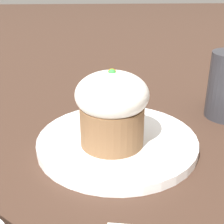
# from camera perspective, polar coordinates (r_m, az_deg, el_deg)

# --- Properties ---
(ground_plane) EXTENTS (4.00, 4.00, 0.00)m
(ground_plane) POSITION_cam_1_polar(r_m,az_deg,el_deg) (0.45, 0.96, -6.14)
(ground_plane) COLOR #3D281E
(dessert_plate) EXTENTS (0.22, 0.22, 0.01)m
(dessert_plate) POSITION_cam_1_polar(r_m,az_deg,el_deg) (0.44, 0.96, -5.39)
(dessert_plate) COLOR white
(dessert_plate) RESTS_ON ground_plane
(carrot_cake) EXTENTS (0.09, 0.09, 0.10)m
(carrot_cake) POSITION_cam_1_polar(r_m,az_deg,el_deg) (0.40, -0.00, 0.81)
(carrot_cake) COLOR brown
(carrot_cake) RESTS_ON dessert_plate
(spoon) EXTENTS (0.11, 0.05, 0.01)m
(spoon) POSITION_cam_1_polar(r_m,az_deg,el_deg) (0.46, 1.46, -3.01)
(spoon) COLOR silver
(spoon) RESTS_ON dessert_plate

